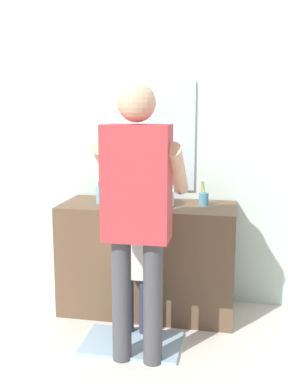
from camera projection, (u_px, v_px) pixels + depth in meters
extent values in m
plane|color=silver|center=(140.00, 327.00, 3.25)|extent=(14.00, 14.00, 0.00)
cube|color=silver|center=(156.00, 132.00, 3.61)|extent=(4.40, 0.08, 2.70)
cube|color=silver|center=(155.00, 136.00, 3.57)|extent=(0.63, 0.02, 0.84)
cube|color=brown|center=(148.00, 258.00, 3.47)|extent=(1.29, 0.54, 0.83)
cylinder|color=silver|center=(147.00, 198.00, 3.37)|extent=(0.39, 0.39, 0.11)
cylinder|color=#B1B1AD|center=(147.00, 197.00, 3.37)|extent=(0.32, 0.32, 0.09)
cylinder|color=#B7BABF|center=(153.00, 187.00, 3.60)|extent=(0.03, 0.03, 0.18)
cylinder|color=#B7BABF|center=(152.00, 179.00, 3.53)|extent=(0.02, 0.12, 0.02)
cylinder|color=#B7BABF|center=(145.00, 195.00, 3.62)|extent=(0.04, 0.04, 0.05)
cylinder|color=#B7BABF|center=(162.00, 196.00, 3.60)|extent=(0.04, 0.04, 0.05)
cylinder|color=#4C8EB2|center=(204.00, 199.00, 3.35)|extent=(0.07, 0.07, 0.09)
cylinder|color=green|center=(205.00, 192.00, 3.32)|extent=(0.04, 0.02, 0.17)
cube|color=white|center=(205.00, 180.00, 3.31)|extent=(0.01, 0.02, 0.02)
cylinder|color=orange|center=(202.00, 192.00, 3.34)|extent=(0.01, 0.02, 0.17)
cube|color=white|center=(202.00, 179.00, 3.33)|extent=(0.01, 0.02, 0.02)
cylinder|color=#66B2D1|center=(100.00, 195.00, 3.42)|extent=(0.06, 0.06, 0.13)
cylinder|color=#2D2D2D|center=(100.00, 184.00, 3.40)|extent=(0.02, 0.02, 0.03)
cube|color=#99B7CC|center=(132.00, 343.00, 3.01)|extent=(0.64, 0.40, 0.02)
cylinder|color=#2D334C|center=(129.00, 306.00, 3.12)|extent=(0.06, 0.06, 0.41)
cylinder|color=#2D334C|center=(144.00, 307.00, 3.10)|extent=(0.06, 0.06, 0.41)
cube|color=white|center=(136.00, 252.00, 3.04)|extent=(0.21, 0.12, 0.36)
sphere|color=#D8A884|center=(136.00, 215.00, 3.00)|extent=(0.12, 0.12, 0.12)
cylinder|color=#D8A884|center=(123.00, 242.00, 3.15)|extent=(0.05, 0.25, 0.20)
cylinder|color=#D8A884|center=(156.00, 244.00, 3.11)|extent=(0.05, 0.25, 0.20)
cylinder|color=#47474C|center=(122.00, 300.00, 2.78)|extent=(0.12, 0.12, 0.77)
cylinder|color=#47474C|center=(153.00, 303.00, 2.74)|extent=(0.12, 0.12, 0.77)
cube|color=#B7383D|center=(137.00, 183.00, 2.63)|extent=(0.39, 0.22, 0.67)
sphere|color=#D8A884|center=(137.00, 103.00, 2.55)|extent=(0.22, 0.22, 0.22)
cylinder|color=#D8A884|center=(109.00, 168.00, 2.83)|extent=(0.09, 0.47, 0.37)
cylinder|color=#D8A884|center=(177.00, 170.00, 2.75)|extent=(0.09, 0.47, 0.37)
cylinder|color=blue|center=(181.00, 194.00, 2.95)|extent=(0.01, 0.14, 0.03)
cube|color=white|center=(182.00, 190.00, 3.02)|extent=(0.01, 0.02, 0.02)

